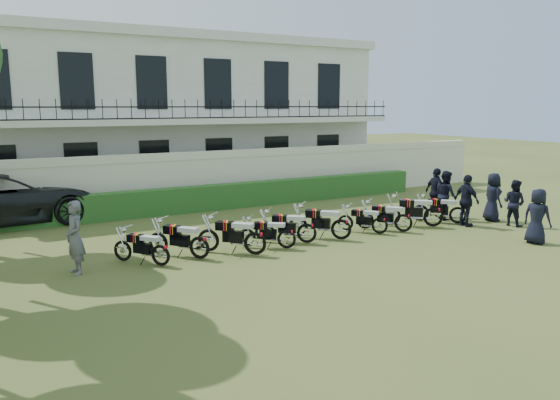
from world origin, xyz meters
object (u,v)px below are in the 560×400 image
at_px(motorcycle_9, 458,211).
at_px(officer_5, 436,192).
at_px(motorcycle_1, 199,242).
at_px(motorcycle_8, 433,212).
at_px(suv, 0,199).
at_px(inspector, 75,238).
at_px(motorcycle_5, 341,224).
at_px(officer_4, 446,195).
at_px(officer_2, 467,201).
at_px(motorcycle_7, 404,219).
at_px(officer_3, 493,197).
at_px(motorcycle_2, 255,238).
at_px(motorcycle_3, 287,235).
at_px(motorcycle_4, 307,228).
at_px(motorcycle_6, 380,222).
at_px(motorcycle_0, 161,250).
at_px(officer_0, 537,216).
at_px(officer_1, 514,203).

relative_size(motorcycle_9, officer_5, 0.82).
height_order(motorcycle_1, motorcycle_8, motorcycle_8).
xyz_separation_m(suv, inspector, (1.34, -7.15, -0.01)).
bearing_deg(motorcycle_5, motorcycle_9, -45.29).
distance_m(motorcycle_9, officer_4, 1.01).
height_order(officer_2, officer_5, officer_5).
relative_size(motorcycle_7, officer_3, 0.86).
height_order(motorcycle_2, motorcycle_3, motorcycle_2).
relative_size(officer_2, officer_4, 1.00).
height_order(motorcycle_2, motorcycle_7, motorcycle_2).
xyz_separation_m(motorcycle_3, officer_2, (6.97, -0.42, 0.47)).
height_order(motorcycle_1, suv, suv).
bearing_deg(motorcycle_2, officer_4, -38.44).
bearing_deg(motorcycle_9, inspector, 136.76).
height_order(motorcycle_4, motorcycle_6, motorcycle_4).
xyz_separation_m(motorcycle_4, motorcycle_9, (6.13, -0.31, -0.00)).
relative_size(motorcycle_0, officer_2, 0.79).
bearing_deg(motorcycle_4, motorcycle_3, 144.65).
xyz_separation_m(motorcycle_5, officer_0, (4.93, -3.25, 0.33)).
relative_size(motorcycle_4, motorcycle_9, 1.04).
xyz_separation_m(motorcycle_0, motorcycle_4, (4.60, 0.14, 0.04)).
relative_size(motorcycle_5, inspector, 0.83).
distance_m(motorcycle_6, officer_4, 3.80).
distance_m(motorcycle_0, motorcycle_4, 4.60).
bearing_deg(motorcycle_3, motorcycle_5, -49.58).
distance_m(motorcycle_0, officer_4, 11.04).
distance_m(motorcycle_4, officer_0, 6.99).
xyz_separation_m(motorcycle_2, motorcycle_3, (1.12, 0.18, -0.08)).
relative_size(motorcycle_9, suv, 0.22).
distance_m(suv, officer_2, 16.26).
distance_m(motorcycle_5, motorcycle_9, 4.98).
bearing_deg(officer_3, motorcycle_2, 107.52).
distance_m(suv, inspector, 7.27).
distance_m(motorcycle_8, officer_5, 2.08).
bearing_deg(motorcycle_8, motorcycle_3, 128.90).
relative_size(motorcycle_5, officer_5, 0.84).
relative_size(motorcycle_7, officer_1, 0.93).
bearing_deg(motorcycle_0, officer_5, -31.77).
relative_size(motorcycle_3, officer_3, 0.81).
height_order(motorcycle_1, officer_1, officer_1).
height_order(motorcycle_9, officer_5, officer_5).
xyz_separation_m(motorcycle_3, motorcycle_4, (0.86, 0.25, 0.04)).
relative_size(motorcycle_3, motorcycle_5, 0.92).
xyz_separation_m(motorcycle_4, inspector, (-6.62, 0.31, 0.45)).
height_order(motorcycle_8, inspector, inspector).
bearing_deg(motorcycle_1, motorcycle_6, -38.99).
bearing_deg(officer_1, motorcycle_9, 46.43).
xyz_separation_m(motorcycle_0, officer_5, (11.11, 1.30, 0.47)).
distance_m(inspector, officer_4, 13.03).
xyz_separation_m(motorcycle_0, motorcycle_5, (5.76, -0.03, 0.07)).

